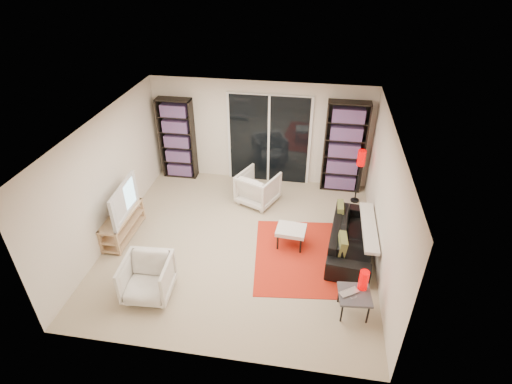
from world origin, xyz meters
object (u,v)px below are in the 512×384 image
bookshelf_left (177,139)px  bookshelf_right (344,148)px  floor_lamp (360,164)px  tv_stand (123,224)px  armchair_back (258,188)px  side_table (354,296)px  sofa (352,237)px  armchair_front (147,278)px  ottoman (291,231)px

bookshelf_left → bookshelf_right: bearing=-0.0°
floor_lamp → bookshelf_right: bearing=124.1°
tv_stand → bookshelf_right: bearing=30.3°
tv_stand → armchair_back: bearing=33.3°
side_table → floor_lamp: 3.27m
sofa → bookshelf_left: bearing=67.9°
bookshelf_right → floor_lamp: bookshelf_right is taller
bookshelf_left → sofa: size_ratio=1.01×
tv_stand → sofa: 4.39m
bookshelf_right → armchair_back: size_ratio=2.66×
tv_stand → sofa: size_ratio=0.63×
bookshelf_left → bookshelf_right: (3.85, -0.00, 0.07)m
armchair_back → bookshelf_left: bearing=0.4°
sofa → armchair_front: armchair_front is taller
armchair_front → armchair_back: bearing=62.2°
sofa → armchair_back: bearing=62.7°
bookshelf_left → sofa: 4.63m
sofa → floor_lamp: (0.16, 1.69, 0.66)m
armchair_back → ottoman: armchair_back is taller
sofa → armchair_back: armchair_back is taller
tv_stand → sofa: sofa is taller
sofa → floor_lamp: bearing=0.9°
bookshelf_left → armchair_back: bearing=-22.9°
bookshelf_left → ottoman: bookshelf_left is taller
bookshelf_right → tv_stand: 4.94m
bookshelf_left → armchair_back: size_ratio=2.47×
armchair_back → bookshelf_right: bearing=-130.8°
armchair_front → tv_stand: bearing=124.3°
bookshelf_right → side_table: size_ratio=3.97×
tv_stand → ottoman: bearing=3.7°
ottoman → floor_lamp: (1.29, 1.75, 0.60)m
sofa → side_table: (-0.03, -1.52, 0.07)m
ottoman → side_table: (1.10, -1.46, 0.01)m
armchair_back → side_table: size_ratio=1.49×
bookshelf_left → side_table: bearing=-42.8°
bookshelf_left → side_table: bookshelf_left is taller
bookshelf_left → ottoman: bearing=-37.8°
bookshelf_left → floor_lamp: bearing=-6.8°
sofa → side_table: size_ratio=3.66×
armchair_front → ottoman: armchair_front is taller
floor_lamp → tv_stand: bearing=-156.7°
armchair_front → floor_lamp: bearing=40.3°
sofa → ottoman: size_ratio=3.39×
armchair_back → armchair_front: 3.26m
tv_stand → armchair_back: armchair_back is taller
tv_stand → floor_lamp: size_ratio=0.98×
bookshelf_right → ottoman: bearing=-113.0°
bookshelf_right → armchair_front: 5.00m
bookshelf_left → armchair_front: (0.72, -3.84, -0.63)m
bookshelf_left → armchair_back: 2.32m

